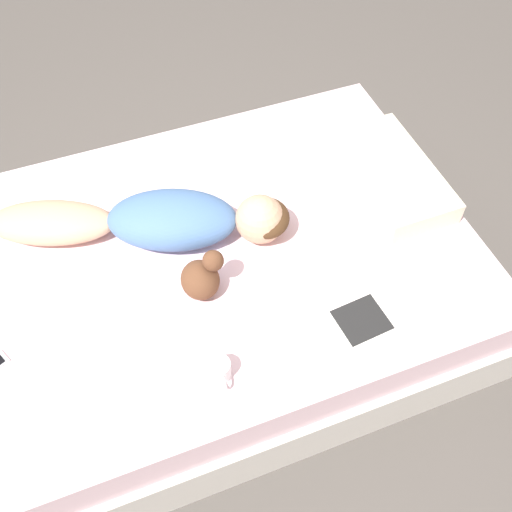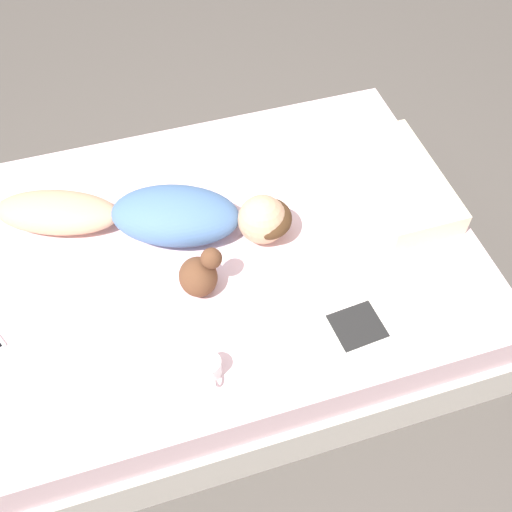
{
  "view_description": "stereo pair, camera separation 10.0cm",
  "coord_description": "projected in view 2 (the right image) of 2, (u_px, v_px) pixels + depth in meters",
  "views": [
    {
      "loc": [
        1.52,
        -0.39,
        2.51
      ],
      "look_at": [
        0.14,
        0.14,
        0.54
      ],
      "focal_mm": 42.0,
      "sensor_mm": 36.0,
      "label": 1
    },
    {
      "loc": [
        1.55,
        -0.29,
        2.51
      ],
      "look_at": [
        0.14,
        0.14,
        0.54
      ],
      "focal_mm": 42.0,
      "sensor_mm": 36.0,
      "label": 2
    }
  ],
  "objects": [
    {
      "name": "coffee_mug",
      "position": [
        210.0,
        368.0,
        2.16
      ],
      "size": [
        0.12,
        0.09,
        0.09
      ],
      "color": "white",
      "rests_on": "bed"
    },
    {
      "name": "pillow",
      "position": [
        399.0,
        182.0,
        2.7
      ],
      "size": [
        0.65,
        0.34,
        0.11
      ],
      "color": "beige",
      "rests_on": "bed"
    },
    {
      "name": "bed",
      "position": [
        218.0,
        280.0,
        2.75
      ],
      "size": [
        1.64,
        2.25,
        0.49
      ],
      "color": "beige",
      "rests_on": "ground_plane"
    },
    {
      "name": "open_magazine",
      "position": [
        342.0,
        300.0,
        2.38
      ],
      "size": [
        0.56,
        0.32,
        0.01
      ],
      "rotation": [
        0.0,
        0.0,
        0.09
      ],
      "color": "silver",
      "rests_on": "bed"
    },
    {
      "name": "person",
      "position": [
        162.0,
        215.0,
        2.54
      ],
      "size": [
        0.67,
        1.27,
        0.21
      ],
      "rotation": [
        0.0,
        0.0,
        -0.37
      ],
      "color": "tan",
      "rests_on": "bed"
    },
    {
      "name": "plush_toy",
      "position": [
        200.0,
        274.0,
        2.36
      ],
      "size": [
        0.17,
        0.18,
        0.21
      ],
      "color": "brown",
      "rests_on": "bed"
    },
    {
      "name": "ground_plane",
      "position": [
        220.0,
        308.0,
        2.94
      ],
      "size": [
        12.0,
        12.0,
        0.0
      ],
      "primitive_type": "plane",
      "color": "#4C4742"
    }
  ]
}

